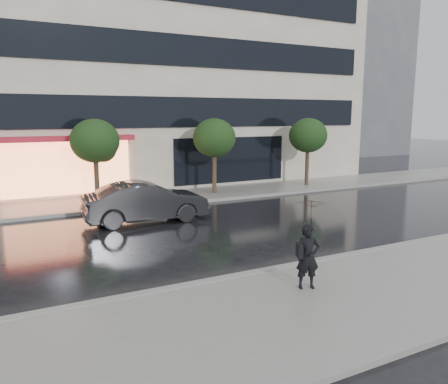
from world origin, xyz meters
TOP-DOWN VIEW (x-y plane):
  - ground at (0.00, 0.00)m, footprint 120.00×120.00m
  - sidewalk_near at (0.00, -3.25)m, footprint 60.00×4.50m
  - sidewalk_far at (0.00, 10.25)m, footprint 60.00×3.50m
  - curb_near at (0.00, -1.00)m, footprint 60.00×0.25m
  - curb_far at (0.00, 8.50)m, footprint 60.00×0.25m
  - office_building at (-0.00, 17.97)m, footprint 30.00×12.76m
  - bg_building_right at (26.00, 28.00)m, footprint 12.00×12.00m
  - tree_mid_west at (-2.94, 10.03)m, footprint 2.20×2.20m
  - tree_mid_east at (3.06, 10.03)m, footprint 2.20×2.20m
  - tree_far_east at (9.06, 10.03)m, footprint 2.20×2.20m
  - parked_car at (-1.92, 6.00)m, footprint 4.88×1.85m
  - pedestrian_with_umbrella at (-0.63, -2.48)m, footprint 1.05×1.06m

SIDE VIEW (x-z plane):
  - ground at x=0.00m, z-range 0.00..0.00m
  - sidewalk_near at x=0.00m, z-range 0.00..0.12m
  - sidewalk_far at x=0.00m, z-range 0.00..0.12m
  - curb_near at x=0.00m, z-range 0.00..0.14m
  - curb_far at x=0.00m, z-range 0.00..0.14m
  - parked_car at x=-1.92m, z-range 0.00..1.59m
  - pedestrian_with_umbrella at x=-0.63m, z-range 0.43..2.56m
  - tree_mid_west at x=-2.94m, z-range 0.93..4.92m
  - tree_mid_east at x=3.06m, z-range 0.93..4.92m
  - tree_far_east at x=9.06m, z-range 0.93..4.92m
  - bg_building_right at x=26.00m, z-range 0.00..16.00m
  - office_building at x=0.00m, z-range 0.00..18.00m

